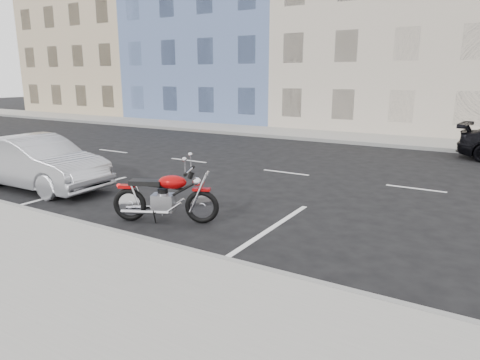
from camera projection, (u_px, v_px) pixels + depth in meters
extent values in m
plane|color=black|center=(346.00, 180.00, 12.97)|extent=(120.00, 120.00, 0.00)
cube|color=gray|center=(304.00, 134.00, 22.70)|extent=(80.00, 3.40, 0.15)
cube|color=gray|center=(33.00, 212.00, 9.63)|extent=(80.00, 0.12, 0.16)
cube|color=gray|center=(291.00, 138.00, 21.29)|extent=(80.00, 0.12, 0.16)
cube|color=tan|center=(121.00, 43.00, 38.16)|extent=(12.00, 12.00, 12.00)
cube|color=slate|center=(235.00, 29.00, 32.03)|extent=(12.00, 12.00, 13.00)
cube|color=#BBAD9A|center=(401.00, 31.00, 26.19)|extent=(12.00, 12.00, 11.50)
torus|color=black|center=(240.00, 209.00, 8.98)|extent=(0.71, 0.42, 0.73)
torus|color=black|center=(167.00, 206.00, 9.15)|extent=(0.71, 0.42, 0.73)
cube|color=#A00507|center=(240.00, 191.00, 8.89)|extent=(0.40, 0.29, 0.05)
cube|color=#A00507|center=(164.00, 188.00, 9.06)|extent=(0.37, 0.30, 0.07)
cube|color=gray|center=(201.00, 205.00, 9.06)|extent=(0.55, 0.49, 0.37)
ellipsoid|color=#A00507|center=(211.00, 184.00, 8.92)|extent=(0.71, 0.60, 0.29)
cube|color=black|center=(184.00, 184.00, 8.99)|extent=(0.73, 0.54, 0.10)
cylinder|color=silver|center=(228.00, 173.00, 8.83)|extent=(0.36, 0.71, 0.04)
sphere|color=silver|center=(236.00, 183.00, 8.87)|extent=(0.19, 0.19, 0.19)
cylinder|color=silver|center=(183.00, 214.00, 8.99)|extent=(0.98, 0.52, 0.09)
cylinder|color=silver|center=(186.00, 210.00, 9.28)|extent=(0.98, 0.52, 0.09)
cylinder|color=silver|center=(238.00, 194.00, 8.91)|extent=(0.40, 0.22, 0.87)
cylinder|color=black|center=(212.00, 196.00, 8.99)|extent=(0.82, 0.42, 0.54)
imported|color=#9FA0A6|center=(37.00, 162.00, 11.87)|extent=(4.49, 1.67, 1.47)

